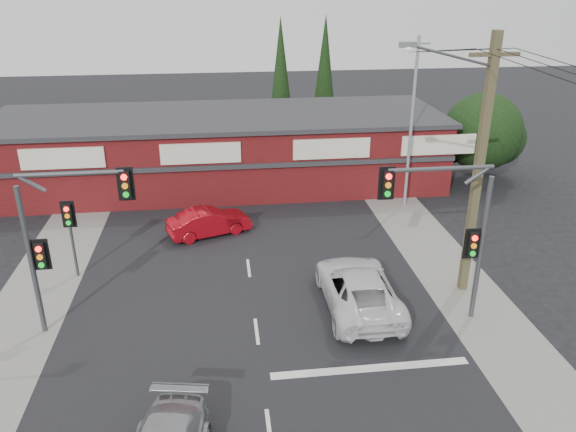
{
  "coord_description": "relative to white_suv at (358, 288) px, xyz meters",
  "views": [
    {
      "loc": [
        -0.97,
        -15.75,
        11.66
      ],
      "look_at": [
        1.38,
        3.0,
        3.57
      ],
      "focal_mm": 35.0,
      "sensor_mm": 36.0,
      "label": 1
    }
  ],
  "objects": [
    {
      "name": "ground",
      "position": [
        -3.97,
        -2.23,
        -0.78
      ],
      "size": [
        120.0,
        120.0,
        0.0
      ],
      "primitive_type": "plane",
      "color": "black",
      "rests_on": "ground"
    },
    {
      "name": "road_strip",
      "position": [
        -3.97,
        2.77,
        -0.78
      ],
      "size": [
        14.0,
        70.0,
        0.01
      ],
      "primitive_type": "cube",
      "color": "black",
      "rests_on": "ground"
    },
    {
      "name": "verge_left",
      "position": [
        -12.47,
        2.77,
        -0.77
      ],
      "size": [
        3.0,
        70.0,
        0.02
      ],
      "primitive_type": "cube",
      "color": "gray",
      "rests_on": "ground"
    },
    {
      "name": "verge_right",
      "position": [
        4.53,
        2.77,
        -0.77
      ],
      "size": [
        3.0,
        70.0,
        0.02
      ],
      "primitive_type": "cube",
      "color": "gray",
      "rests_on": "ground"
    },
    {
      "name": "stop_line",
      "position": [
        -0.47,
        -3.73,
        -0.77
      ],
      "size": [
        6.5,
        0.35,
        0.01
      ],
      "primitive_type": "cube",
      "color": "silver",
      "rests_on": "ground"
    },
    {
      "name": "white_suv",
      "position": [
        0.0,
        0.0,
        0.0
      ],
      "size": [
        2.63,
        5.64,
        1.56
      ],
      "primitive_type": "imported",
      "rotation": [
        0.0,
        0.0,
        3.14
      ],
      "color": "silver",
      "rests_on": "ground"
    },
    {
      "name": "red_sedan",
      "position": [
        -5.65,
        7.24,
        -0.12
      ],
      "size": [
        4.26,
        2.67,
        1.32
      ],
      "primitive_type": "imported",
      "rotation": [
        0.0,
        0.0,
        1.91
      ],
      "color": "#990912",
      "rests_on": "ground"
    },
    {
      "name": "lane_dashes",
      "position": [
        -3.97,
        3.53,
        -0.77
      ],
      "size": [
        0.12,
        49.12,
        0.01
      ],
      "color": "silver",
      "rests_on": "ground"
    },
    {
      "name": "shop_building",
      "position": [
        -4.96,
        14.76,
        1.35
      ],
      "size": [
        27.3,
        8.4,
        4.22
      ],
      "color": "#4D0F11",
      "rests_on": "ground"
    },
    {
      "name": "tree_cluster",
      "position": [
        10.72,
        13.21,
        2.11
      ],
      "size": [
        5.9,
        5.1,
        5.5
      ],
      "color": "#2D2116",
      "rests_on": "ground"
    },
    {
      "name": "conifer_near",
      "position": [
        -0.47,
        21.77,
        4.7
      ],
      "size": [
        1.8,
        1.8,
        9.25
      ],
      "color": "#2D2116",
      "rests_on": "ground"
    },
    {
      "name": "conifer_far",
      "position": [
        3.03,
        23.77,
        4.7
      ],
      "size": [
        1.8,
        1.8,
        9.25
      ],
      "color": "#2D2116",
      "rests_on": "ground"
    },
    {
      "name": "traffic_mast_left",
      "position": [
        -10.39,
        -0.22,
        3.15
      ],
      "size": [
        3.77,
        0.27,
        5.97
      ],
      "color": "#47494C",
      "rests_on": "ground"
    },
    {
      "name": "traffic_mast_right",
      "position": [
        2.9,
        -1.22,
        3.16
      ],
      "size": [
        3.96,
        0.27,
        5.97
      ],
      "color": "#47494C",
      "rests_on": "ground"
    },
    {
      "name": "pedestal_signal",
      "position": [
        -11.17,
        3.78,
        1.62
      ],
      "size": [
        0.55,
        0.27,
        3.38
      ],
      "color": "#47494C",
      "rests_on": "ground"
    },
    {
      "name": "utility_pole",
      "position": [
        4.4,
        0.76,
        4.61
      ],
      "size": [
        4.38,
        0.59,
        10.0
      ],
      "color": "brown",
      "rests_on": "ground"
    },
    {
      "name": "steel_pole",
      "position": [
        5.03,
        9.77,
        3.92
      ],
      "size": [
        1.2,
        0.16,
        9.0
      ],
      "color": "gray",
      "rests_on": "ground"
    }
  ]
}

